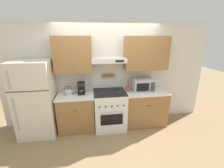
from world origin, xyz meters
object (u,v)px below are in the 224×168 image
tea_kettle (69,91)px  utensil_crock (128,88)px  coffee_maker (81,88)px  refrigerator (36,99)px  microwave (143,85)px  stove_range (110,109)px

tea_kettle → utensil_crock: utensil_crock is taller
coffee_maker → refrigerator: bearing=-172.1°
utensil_crock → coffee_maker: bearing=178.7°
refrigerator → microwave: bearing=3.0°
refrigerator → utensil_crock: refrigerator is taller
tea_kettle → utensil_crock: (1.44, 0.00, 0.00)m
refrigerator → coffee_maker: 1.02m
refrigerator → tea_kettle: bearing=9.1°
stove_range → utensil_crock: (0.47, 0.10, 0.49)m
coffee_maker → microwave: size_ratio=0.55×
stove_range → tea_kettle: 1.09m
tea_kettle → utensil_crock: 1.44m
stove_range → coffee_maker: bearing=169.2°
tea_kettle → microwave: (1.81, 0.02, 0.08)m
refrigerator → utensil_crock: size_ratio=5.89×
stove_range → tea_kettle: bearing=174.0°
tea_kettle → coffee_maker: 0.31m
refrigerator → microwave: 2.53m
refrigerator → utensil_crock: (2.14, 0.11, 0.10)m
microwave → refrigerator: bearing=-177.0°
stove_range → utensil_crock: utensil_crock is taller
stove_range → coffee_maker: (-0.67, 0.13, 0.55)m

